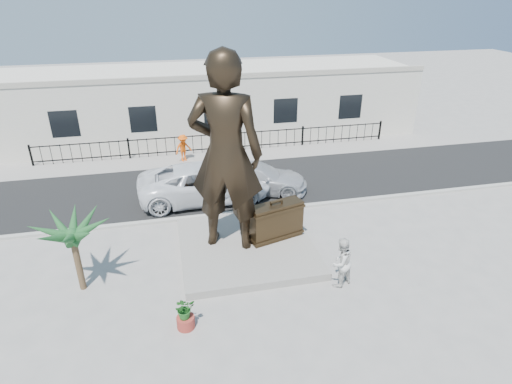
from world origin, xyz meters
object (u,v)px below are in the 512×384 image
(statue, at_px, (226,154))
(suitcase, at_px, (276,221))
(car_white, at_px, (205,182))
(tourist, at_px, (341,262))

(statue, distance_m, suitcase, 3.56)
(statue, height_order, suitcase, statue)
(statue, relative_size, car_white, 1.17)
(tourist, xyz_separation_m, car_white, (-3.88, 7.72, -0.04))
(statue, bearing_deg, car_white, -64.24)
(car_white, bearing_deg, tourist, -154.15)
(tourist, distance_m, car_white, 8.64)
(statue, xyz_separation_m, suitcase, (1.93, -0.07, -2.99))
(suitcase, bearing_deg, tourist, -79.15)
(statue, bearing_deg, tourist, 158.79)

